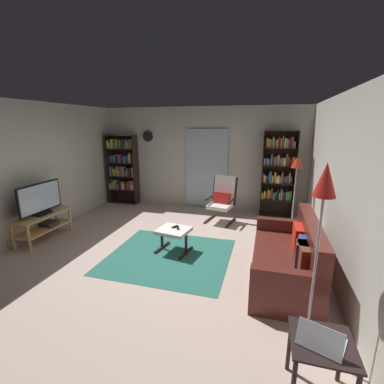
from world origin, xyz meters
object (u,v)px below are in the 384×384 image
at_px(tv_stand, 44,223).
at_px(television, 40,200).
at_px(cell_phone, 175,227).
at_px(leather_sofa, 289,259).
at_px(lounge_armchair, 222,198).
at_px(floor_lamp_by_shelf, 297,168).
at_px(bookshelf_near_sofa, 278,172).
at_px(laptop, 321,339).
at_px(floor_lamp_by_sofa, 323,201).
at_px(side_table, 321,354).
at_px(ottoman, 174,233).
at_px(bookshelf_near_tv, 123,167).
at_px(tv_remote, 178,228).
at_px(wall_clock, 148,136).

height_order(tv_stand, television, television).
distance_m(tv_stand, cell_phone, 2.56).
bearing_deg(television, tv_stand, 95.79).
bearing_deg(leather_sofa, lounge_armchair, 120.98).
bearing_deg(floor_lamp_by_shelf, bookshelf_near_sofa, 117.24).
relative_size(leather_sofa, laptop, 4.62).
bearing_deg(floor_lamp_by_sofa, side_table, -87.72).
xyz_separation_m(bookshelf_near_sofa, laptop, (0.22, -4.70, -0.48)).
relative_size(bookshelf_near_sofa, floor_lamp_by_shelf, 1.34).
bearing_deg(ottoman, side_table, -47.46).
xyz_separation_m(bookshelf_near_tv, floor_lamp_by_sofa, (4.34, -4.18, 0.50)).
xyz_separation_m(television, side_table, (4.52, -1.95, -0.38)).
distance_m(bookshelf_near_sofa, side_table, 4.71).
bearing_deg(tv_remote, wall_clock, 96.76).
bearing_deg(leather_sofa, side_table, -86.11).
relative_size(tv_stand, tv_remote, 7.81).
bearing_deg(leather_sofa, television, 177.47).
bearing_deg(tv_stand, leather_sofa, -2.82).
bearing_deg(wall_clock, side_table, -53.11).
bearing_deg(leather_sofa, bookshelf_near_sofa, 92.37).
bearing_deg(side_table, floor_lamp_by_shelf, 88.70).
bearing_deg(ottoman, leather_sofa, -12.31).
bearing_deg(lounge_armchair, bookshelf_near_sofa, 30.66).
height_order(television, bookshelf_near_sofa, bookshelf_near_sofa).
relative_size(bookshelf_near_tv, laptop, 4.71).
distance_m(television, lounge_armchair, 3.69).
bearing_deg(ottoman, tv_remote, 33.21).
bearing_deg(wall_clock, floor_lamp_by_sofa, -50.25).
bearing_deg(laptop, bookshelf_near_tv, 132.56).
bearing_deg(leather_sofa, floor_lamp_by_shelf, 84.69).
height_order(television, ottoman, television).
height_order(lounge_armchair, tv_remote, lounge_armchair).
bearing_deg(cell_phone, side_table, -26.02).
bearing_deg(side_table, wall_clock, 126.89).
xyz_separation_m(tv_stand, floor_lamp_by_sofa, (4.51, -1.47, 1.18)).
height_order(leather_sofa, wall_clock, wall_clock).
xyz_separation_m(bookshelf_near_sofa, cell_phone, (-1.74, -2.41, -0.65)).
relative_size(television, floor_lamp_by_sofa, 0.52).
height_order(ottoman, floor_lamp_by_sofa, floor_lamp_by_sofa).
xyz_separation_m(television, floor_lamp_by_shelf, (4.61, 2.07, 0.46)).
relative_size(lounge_armchair, wall_clock, 3.53).
xyz_separation_m(television, laptop, (4.50, -1.99, -0.21)).
bearing_deg(floor_lamp_by_sofa, ottoman, 139.73).
bearing_deg(cell_phone, floor_lamp_by_shelf, 63.02).
height_order(leather_sofa, floor_lamp_by_shelf, floor_lamp_by_shelf).
bearing_deg(bookshelf_near_tv, floor_lamp_by_sofa, -43.96).
xyz_separation_m(leather_sofa, floor_lamp_by_shelf, (0.21, 2.26, 0.94)).
distance_m(leather_sofa, lounge_armchair, 2.57).
distance_m(tv_stand, bookshelf_near_sofa, 5.11).
height_order(bookshelf_near_sofa, lounge_armchair, bookshelf_near_sofa).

